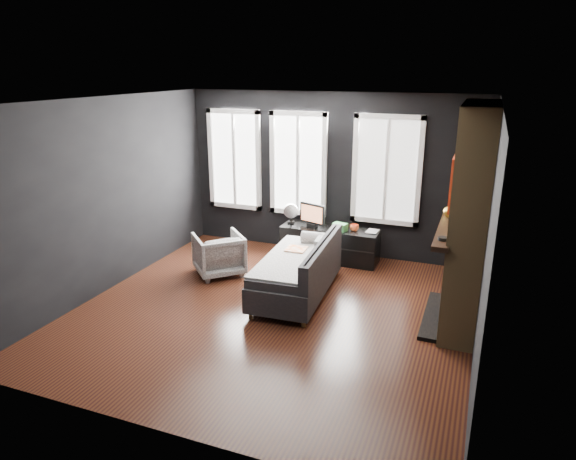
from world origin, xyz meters
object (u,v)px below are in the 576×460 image
at_px(armchair, 219,252).
at_px(mug, 354,227).
at_px(monitor, 312,214).
at_px(mantel_vase, 451,210).
at_px(book, 367,224).
at_px(media_console, 330,244).
at_px(sofa, 297,268).

relative_size(armchair, mug, 5.19).
relative_size(monitor, mug, 3.62).
bearing_deg(mantel_vase, book, 139.69).
xyz_separation_m(mug, book, (0.19, 0.07, 0.05)).
distance_m(armchair, monitor, 1.68).
bearing_deg(monitor, armchair, -114.82).
height_order(media_console, monitor, monitor).
height_order(armchair, book, book).
xyz_separation_m(sofa, mug, (0.44, 1.49, 0.21)).
height_order(media_console, book, book).
distance_m(mug, mantel_vase, 1.95).
bearing_deg(book, sofa, -112.19).
bearing_deg(mantel_vase, media_console, 151.15).
height_order(monitor, book, monitor).
bearing_deg(book, monitor, -174.84).
bearing_deg(mug, media_console, 178.38).
relative_size(mug, book, 0.57).
height_order(sofa, mantel_vase, mantel_vase).
bearing_deg(sofa, media_console, 85.52).
height_order(armchair, mug, armchair).
bearing_deg(media_console, mantel_vase, -28.91).
relative_size(monitor, book, 2.07).
height_order(sofa, book, sofa).
bearing_deg(armchair, sofa, 123.63).
xyz_separation_m(armchair, book, (2.02, 1.26, 0.32)).
bearing_deg(mug, mantel_vase, -34.76).
xyz_separation_m(armchair, monitor, (1.12, 1.17, 0.42)).
relative_size(armchair, media_console, 0.44).
bearing_deg(mantel_vase, monitor, 155.08).
relative_size(media_console, monitor, 3.23).
distance_m(media_console, mantel_vase, 2.41).
bearing_deg(sofa, monitor, 96.99).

